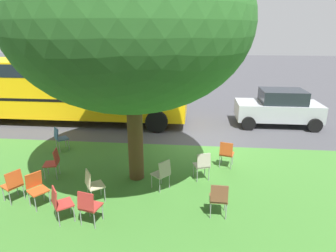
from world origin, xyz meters
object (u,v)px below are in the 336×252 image
chair_8 (53,161)px  chair_0 (219,197)px  chair_5 (60,137)px  chair_7 (89,205)px  chair_9 (13,183)px  chair_3 (93,183)px  parked_car (279,107)px  chair_2 (60,202)px  chair_6 (162,172)px  street_tree (131,23)px  chair_4 (202,164)px  chair_1 (36,187)px  chair_10 (226,152)px  school_bus (75,85)px

chair_8 → chair_0: bearing=162.8°
chair_5 → chair_7: 4.80m
chair_9 → chair_3: bearing=-174.4°
chair_3 → parked_car: bearing=-132.4°
chair_8 → chair_2: bearing=119.6°
chair_8 → chair_6: bearing=173.5°
street_tree → chair_0: size_ratio=7.60×
chair_4 → chair_9: 5.07m
chair_2 → chair_8: (1.14, -2.01, 0.00)m
street_tree → chair_7: bearing=75.1°
chair_1 → chair_10: size_ratio=1.00×
chair_10 → parked_car: parked_car is taller
chair_9 → chair_8: bearing=-107.2°
chair_5 → chair_0: bearing=147.8°
chair_4 → chair_8: size_ratio=1.00×
chair_5 → school_bus: (0.75, -3.54, 1.24)m
chair_0 → chair_3: size_ratio=1.00×
chair_0 → chair_9: size_ratio=1.00×
street_tree → chair_1: (2.18, 1.67, -3.88)m
chair_3 → chair_7: size_ratio=1.00×
chair_2 → parked_car: 10.35m
chair_5 → chair_8: bearing=110.3°
chair_4 → chair_8: 4.41m
chair_8 → school_bus: 5.85m
chair_0 → chair_6: bearing=-37.0°
chair_2 → parked_car: parked_car is taller
chair_7 → school_bus: 8.38m
chair_0 → chair_9: (5.17, -0.14, 0.00)m
chair_3 → chair_1: bearing=13.0°
chair_2 → chair_7: 0.70m
chair_3 → chair_4: same height
chair_0 → chair_8: size_ratio=1.00×
chair_6 → chair_8: 3.32m
school_bus → chair_10: bearing=146.8°
chair_4 → chair_8: bearing=3.4°
chair_1 → chair_3: bearing=-167.0°
chair_4 → chair_5: same height
chair_0 → chair_1: size_ratio=1.00×
chair_5 → chair_6: size_ratio=1.00×
chair_6 → school_bus: size_ratio=0.08×
chair_6 → school_bus: 7.69m
chair_0 → chair_6: size_ratio=1.00×
chair_8 → parked_car: (-7.93, -5.79, 0.32)m
chair_3 → chair_10: size_ratio=1.00×
chair_4 → chair_8: same height
chair_0 → chair_4: bearing=-78.4°
chair_6 → chair_9: 3.83m
chair_7 → chair_9: bearing=-18.0°
street_tree → chair_7: size_ratio=7.60×
chair_5 → chair_1: bearing=106.4°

